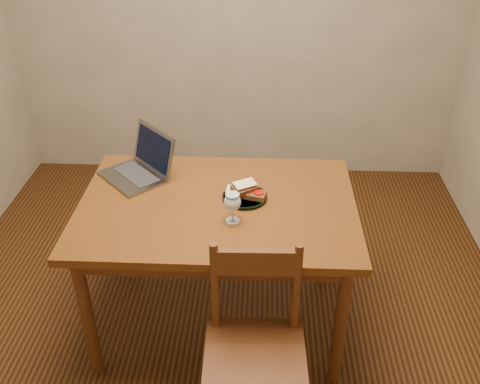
{
  "coord_description": "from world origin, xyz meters",
  "views": [
    {
      "loc": [
        0.2,
        -2.13,
        2.11
      ],
      "look_at": [
        0.1,
        -0.04,
        0.8
      ],
      "focal_mm": 40.0,
      "sensor_mm": 36.0,
      "label": 1
    }
  ],
  "objects_px": {
    "milk_glass": "(233,208)",
    "laptop": "(142,164)",
    "table": "(218,218)",
    "chair": "(255,342)",
    "plate": "(245,197)"
  },
  "relations": [
    {
      "from": "milk_glass",
      "to": "laptop",
      "type": "height_order",
      "value": "laptop"
    },
    {
      "from": "plate",
      "to": "laptop",
      "type": "xyz_separation_m",
      "value": [
        -0.53,
        0.21,
        0.05
      ]
    },
    {
      "from": "chair",
      "to": "laptop",
      "type": "height_order",
      "value": "laptop"
    },
    {
      "from": "table",
      "to": "laptop",
      "type": "relative_size",
      "value": 3.05
    },
    {
      "from": "chair",
      "to": "plate",
      "type": "relative_size",
      "value": 2.05
    },
    {
      "from": "table",
      "to": "chair",
      "type": "bearing_deg",
      "value": -71.92
    },
    {
      "from": "table",
      "to": "milk_glass",
      "type": "distance_m",
      "value": 0.23
    },
    {
      "from": "table",
      "to": "milk_glass",
      "type": "xyz_separation_m",
      "value": [
        0.08,
        -0.14,
        0.16
      ]
    },
    {
      "from": "laptop",
      "to": "chair",
      "type": "bearing_deg",
      "value": -8.54
    },
    {
      "from": "milk_glass",
      "to": "table",
      "type": "bearing_deg",
      "value": 119.3
    },
    {
      "from": "table",
      "to": "chair",
      "type": "height_order",
      "value": "chair"
    },
    {
      "from": "milk_glass",
      "to": "chair",
      "type": "bearing_deg",
      "value": -75.85
    },
    {
      "from": "plate",
      "to": "milk_glass",
      "type": "bearing_deg",
      "value": -103.75
    },
    {
      "from": "plate",
      "to": "laptop",
      "type": "distance_m",
      "value": 0.57
    },
    {
      "from": "table",
      "to": "milk_glass",
      "type": "height_order",
      "value": "milk_glass"
    }
  ]
}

